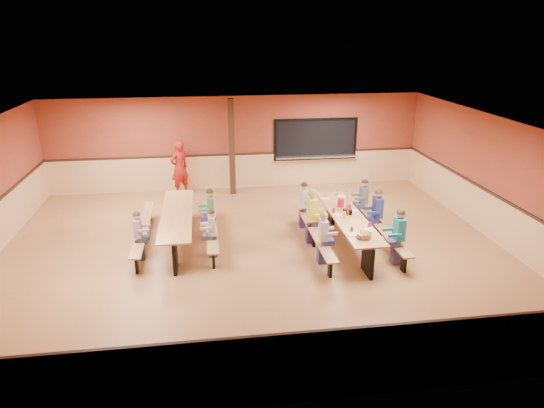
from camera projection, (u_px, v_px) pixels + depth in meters
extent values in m
plane|color=#946038|center=(254.00, 251.00, 11.51)|extent=(12.00, 12.00, 0.00)
cube|color=brown|center=(237.00, 143.00, 15.65)|extent=(12.00, 0.04, 3.00)
cube|color=brown|center=(293.00, 312.00, 6.34)|extent=(12.00, 0.04, 3.00)
cube|color=brown|center=(498.00, 181.00, 11.79)|extent=(0.04, 10.00, 3.00)
cube|color=white|center=(252.00, 126.00, 10.48)|extent=(12.00, 10.00, 0.04)
cube|color=black|center=(316.00, 139.00, 15.95)|extent=(2.60, 0.06, 1.20)
cube|color=silver|center=(316.00, 157.00, 16.06)|extent=(2.70, 0.28, 0.06)
cube|color=#331D11|center=(232.00, 147.00, 15.06)|extent=(0.18, 0.18, 3.00)
cube|color=#B17946|center=(348.00, 217.00, 11.66)|extent=(0.75, 3.60, 0.04)
cube|color=black|center=(368.00, 259.00, 10.34)|extent=(0.08, 0.60, 0.70)
cube|color=black|center=(331.00, 209.00, 13.23)|extent=(0.08, 0.60, 0.70)
cube|color=#B17946|center=(314.00, 230.00, 11.65)|extent=(0.26, 3.60, 0.04)
cube|color=black|center=(314.00, 238.00, 11.72)|extent=(0.06, 0.18, 0.41)
cube|color=#B17946|center=(380.00, 226.00, 11.87)|extent=(0.26, 3.60, 0.04)
cube|color=black|center=(379.00, 234.00, 11.94)|extent=(0.06, 0.18, 0.41)
cube|color=#B17946|center=(177.00, 214.00, 11.83)|extent=(0.75, 3.60, 0.04)
cube|color=black|center=(175.00, 255.00, 10.51)|extent=(0.08, 0.60, 0.70)
cube|color=black|center=(180.00, 206.00, 13.39)|extent=(0.08, 0.60, 0.70)
cube|color=#B17946|center=(143.00, 227.00, 11.82)|extent=(0.26, 3.60, 0.04)
cube|color=black|center=(144.00, 235.00, 11.89)|extent=(0.06, 0.18, 0.41)
cube|color=#B17946|center=(211.00, 223.00, 12.04)|extent=(0.26, 3.60, 0.04)
cube|color=black|center=(212.00, 231.00, 12.11)|extent=(0.06, 0.18, 0.41)
imported|color=#A81913|center=(180.00, 168.00, 15.11)|extent=(0.76, 0.73, 1.76)
cylinder|color=#B4182B|center=(341.00, 203.00, 12.21)|extent=(0.16, 0.16, 0.22)
cube|color=black|center=(349.00, 212.00, 11.73)|extent=(0.10, 0.14, 0.13)
cylinder|color=yellow|center=(345.00, 215.00, 11.48)|extent=(0.06, 0.06, 0.17)
cylinder|color=#B2140F|center=(348.00, 212.00, 11.66)|extent=(0.06, 0.06, 0.17)
cube|color=black|center=(347.00, 210.00, 11.92)|extent=(0.16, 0.16, 0.06)
cube|color=#B17946|center=(348.00, 200.00, 11.82)|extent=(0.02, 0.09, 0.50)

